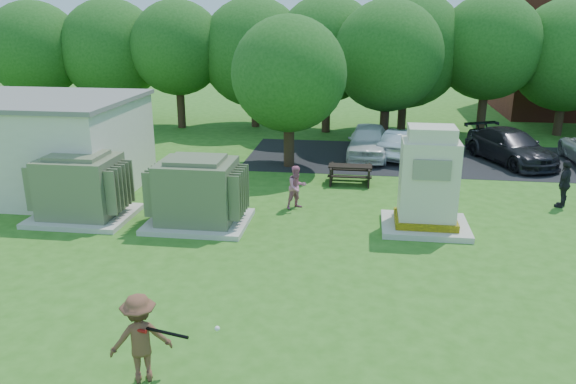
# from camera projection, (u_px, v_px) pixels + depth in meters

# --- Properties ---
(ground) EXTENTS (120.00, 120.00, 0.00)m
(ground) POSITION_uv_depth(u_px,v_px,m) (263.00, 303.00, 12.42)
(ground) COLOR #2D6619
(ground) RESTS_ON ground
(parking_strip) EXTENTS (20.00, 6.00, 0.01)m
(parking_strip) POSITION_uv_depth(u_px,v_px,m) (478.00, 161.00, 24.23)
(parking_strip) COLOR #232326
(parking_strip) RESTS_ON ground
(transformer_left) EXTENTS (3.00, 2.40, 2.07)m
(transformer_left) POSITION_uv_depth(u_px,v_px,m) (81.00, 188.00, 17.22)
(transformer_left) COLOR beige
(transformer_left) RESTS_ON ground
(transformer_right) EXTENTS (3.00, 2.40, 2.07)m
(transformer_right) POSITION_uv_depth(u_px,v_px,m) (197.00, 193.00, 16.73)
(transformer_right) COLOR beige
(transformer_right) RESTS_ON ground
(generator_cabinet) EXTENTS (2.52, 2.06, 3.07)m
(generator_cabinet) POSITION_uv_depth(u_px,v_px,m) (428.00, 185.00, 16.25)
(generator_cabinet) COLOR beige
(generator_cabinet) RESTS_ON ground
(picnic_table) EXTENTS (1.61, 1.21, 0.69)m
(picnic_table) POSITION_uv_depth(u_px,v_px,m) (350.00, 172.00, 20.93)
(picnic_table) COLOR black
(picnic_table) RESTS_ON ground
(batter) EXTENTS (1.21, 0.98, 1.63)m
(batter) POSITION_uv_depth(u_px,v_px,m) (140.00, 338.00, 9.60)
(batter) COLOR brown
(batter) RESTS_ON ground
(person_at_picnic) EXTENTS (0.88, 0.86, 1.43)m
(person_at_picnic) POSITION_uv_depth(u_px,v_px,m) (297.00, 187.00, 18.18)
(person_at_picnic) COLOR #CC6C8F
(person_at_picnic) RESTS_ON ground
(person_walking_right) EXTENTS (0.84, 0.99, 1.58)m
(person_walking_right) POSITION_uv_depth(u_px,v_px,m) (565.00, 184.00, 18.28)
(person_walking_right) COLOR black
(person_walking_right) RESTS_ON ground
(car_white) EXTENTS (1.89, 4.30, 1.44)m
(car_white) POSITION_uv_depth(u_px,v_px,m) (368.00, 141.00, 24.64)
(car_white) COLOR silver
(car_white) RESTS_ON ground
(car_silver_a) EXTENTS (2.53, 4.03, 1.25)m
(car_silver_a) POSITION_uv_depth(u_px,v_px,m) (404.00, 143.00, 24.64)
(car_silver_a) COLOR silver
(car_silver_a) RESTS_ON ground
(car_dark) EXTENTS (3.66, 5.14, 1.38)m
(car_dark) POSITION_uv_depth(u_px,v_px,m) (511.00, 147.00, 23.75)
(car_dark) COLOR black
(car_dark) RESTS_ON ground
(batting_equipment) EXTENTS (1.43, 0.34, 0.12)m
(batting_equipment) POSITION_uv_depth(u_px,v_px,m) (169.00, 332.00, 9.32)
(batting_equipment) COLOR black
(batting_equipment) RESTS_ON ground
(tree_row) EXTENTS (41.30, 13.30, 7.30)m
(tree_row) POSITION_uv_depth(u_px,v_px,m) (362.00, 53.00, 28.36)
(tree_row) COLOR #47301E
(tree_row) RESTS_ON ground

